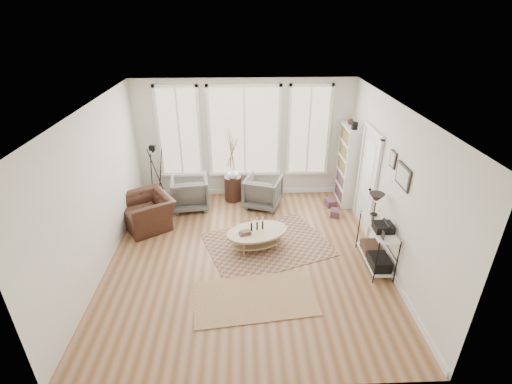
{
  "coord_description": "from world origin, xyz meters",
  "views": [
    {
      "loc": [
        -0.04,
        -5.83,
        4.36
      ],
      "look_at": [
        0.2,
        0.6,
        1.1
      ],
      "focal_mm": 26.0,
      "sensor_mm": 36.0,
      "label": 1
    }
  ],
  "objects_px": {
    "armchair_left": "(190,192)",
    "accent_chair": "(148,211)",
    "side_table": "(232,168)",
    "bookcase": "(347,165)",
    "coffee_table": "(257,235)",
    "low_shelf": "(377,241)",
    "armchair_right": "(263,192)"
  },
  "relations": [
    {
      "from": "armchair_left",
      "to": "accent_chair",
      "type": "xyz_separation_m",
      "value": [
        -0.82,
        -0.81,
        -0.04
      ]
    },
    {
      "from": "armchair_left",
      "to": "side_table",
      "type": "relative_size",
      "value": 0.49
    },
    {
      "from": "accent_chair",
      "to": "bookcase",
      "type": "bearing_deg",
      "value": 69.01
    },
    {
      "from": "coffee_table",
      "to": "armchair_left",
      "type": "relative_size",
      "value": 1.63
    },
    {
      "from": "bookcase",
      "to": "low_shelf",
      "type": "distance_m",
      "value": 2.56
    },
    {
      "from": "armchair_right",
      "to": "side_table",
      "type": "xyz_separation_m",
      "value": [
        -0.73,
        0.34,
        0.47
      ]
    },
    {
      "from": "low_shelf",
      "to": "armchair_right",
      "type": "xyz_separation_m",
      "value": [
        -1.96,
        2.34,
        -0.13
      ]
    },
    {
      "from": "low_shelf",
      "to": "armchair_left",
      "type": "xyz_separation_m",
      "value": [
        -3.69,
        2.33,
        -0.12
      ]
    },
    {
      "from": "coffee_table",
      "to": "side_table",
      "type": "height_order",
      "value": "side_table"
    },
    {
      "from": "armchair_left",
      "to": "side_table",
      "type": "xyz_separation_m",
      "value": [
        1.01,
        0.35,
        0.45
      ]
    },
    {
      "from": "armchair_right",
      "to": "side_table",
      "type": "height_order",
      "value": "side_table"
    },
    {
      "from": "coffee_table",
      "to": "side_table",
      "type": "distance_m",
      "value": 2.2
    },
    {
      "from": "low_shelf",
      "to": "armchair_right",
      "type": "relative_size",
      "value": 1.58
    },
    {
      "from": "coffee_table",
      "to": "low_shelf",
      "type": "bearing_deg",
      "value": -15.49
    },
    {
      "from": "armchair_left",
      "to": "armchair_right",
      "type": "distance_m",
      "value": 1.74
    },
    {
      "from": "armchair_right",
      "to": "bookcase",
      "type": "bearing_deg",
      "value": -155.62
    },
    {
      "from": "bookcase",
      "to": "accent_chair",
      "type": "distance_m",
      "value": 4.72
    },
    {
      "from": "bookcase",
      "to": "low_shelf",
      "type": "xyz_separation_m",
      "value": [
        -0.06,
        -2.52,
        -0.44
      ]
    },
    {
      "from": "coffee_table",
      "to": "side_table",
      "type": "xyz_separation_m",
      "value": [
        -0.51,
        2.07,
        0.54
      ]
    },
    {
      "from": "coffee_table",
      "to": "accent_chair",
      "type": "bearing_deg",
      "value": 158.56
    },
    {
      "from": "armchair_left",
      "to": "low_shelf",
      "type": "bearing_deg",
      "value": 139.75
    },
    {
      "from": "coffee_table",
      "to": "armchair_left",
      "type": "distance_m",
      "value": 2.3
    },
    {
      "from": "accent_chair",
      "to": "armchair_left",
      "type": "bearing_deg",
      "value": 101.07
    },
    {
      "from": "bookcase",
      "to": "armchair_left",
      "type": "xyz_separation_m",
      "value": [
        -3.75,
        -0.19,
        -0.56
      ]
    },
    {
      "from": "side_table",
      "to": "accent_chair",
      "type": "relative_size",
      "value": 1.62
    },
    {
      "from": "armchair_left",
      "to": "accent_chair",
      "type": "distance_m",
      "value": 1.15
    },
    {
      "from": "bookcase",
      "to": "armchair_right",
      "type": "distance_m",
      "value": 2.1
    },
    {
      "from": "coffee_table",
      "to": "side_table",
      "type": "relative_size",
      "value": 0.8
    },
    {
      "from": "low_shelf",
      "to": "bookcase",
      "type": "bearing_deg",
      "value": 88.72
    },
    {
      "from": "coffee_table",
      "to": "armchair_right",
      "type": "xyz_separation_m",
      "value": [
        0.22,
        1.74,
        0.07
      ]
    },
    {
      "from": "armchair_left",
      "to": "side_table",
      "type": "height_order",
      "value": "side_table"
    },
    {
      "from": "low_shelf",
      "to": "coffee_table",
      "type": "relative_size",
      "value": 0.93
    }
  ]
}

